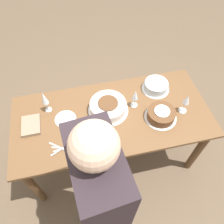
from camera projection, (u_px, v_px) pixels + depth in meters
name	position (u px, v px, depth m)	size (l,w,h in m)	color
ground_plane	(112.00, 154.00, 2.52)	(12.00, 12.00, 0.00)	brown
dining_table	(112.00, 123.00, 2.00)	(1.73, 0.80, 0.77)	brown
cake_center_white	(108.00, 107.00, 1.90)	(0.35, 0.35, 0.11)	white
cake_front_chocolate	(161.00, 114.00, 1.86)	(0.28, 0.28, 0.10)	white
cake_back_decorated	(156.00, 86.00, 2.05)	(0.26, 0.26, 0.09)	white
wine_glass_near	(187.00, 101.00, 1.82)	(0.07, 0.07, 0.20)	silver
wine_glass_far	(135.00, 96.00, 1.86)	(0.06, 0.06, 0.19)	silver
wine_glass_extra	(44.00, 99.00, 1.81)	(0.06, 0.06, 0.23)	silver
dessert_plate_left	(65.00, 119.00, 1.88)	(0.18, 0.18, 0.01)	silver
fork_pile	(61.00, 148.00, 1.71)	(0.20, 0.13, 0.01)	silver
napkin_stack	(31.00, 125.00, 1.82)	(0.15, 0.20, 0.03)	gray
person_cutting	(101.00, 194.00, 1.24)	(0.26, 0.42, 1.72)	#232328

